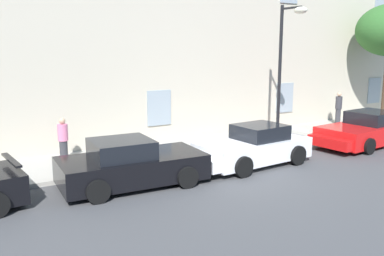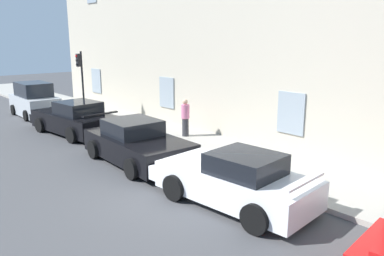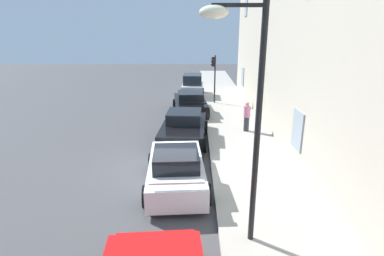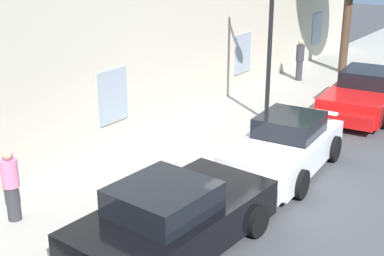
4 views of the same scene
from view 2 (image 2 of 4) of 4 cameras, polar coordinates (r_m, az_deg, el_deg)
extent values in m
plane|color=#444447|center=(10.82, -1.46, -9.59)|extent=(80.00, 80.00, 0.00)
cube|color=#A8A399|center=(13.16, 10.19, -5.26)|extent=(60.00, 3.28, 0.14)
cube|color=#8C99A3|center=(24.90, -14.05, 6.83)|extent=(1.10, 0.06, 1.50)
cube|color=#8C99A3|center=(18.91, -3.78, 5.29)|extent=(1.10, 0.06, 1.50)
cube|color=#8C99A3|center=(14.05, 14.52, 2.15)|extent=(1.10, 0.06, 1.50)
cube|color=black|center=(18.02, -17.03, 0.94)|extent=(4.60, 2.35, 0.77)
cube|color=black|center=(17.61, -16.62, 2.89)|extent=(1.92, 1.71, 0.55)
cube|color=black|center=(19.72, -19.90, 1.47)|extent=(1.50, 1.90, 0.42)
cube|color=black|center=(16.19, -13.50, 2.01)|extent=(0.32, 1.66, 0.06)
cylinder|color=black|center=(18.82, -21.66, 0.43)|extent=(0.69, 0.30, 0.67)
cylinder|color=black|center=(19.70, -16.60, 1.36)|extent=(0.69, 0.30, 0.67)
cylinder|color=black|center=(16.43, -17.44, -0.99)|extent=(0.69, 0.30, 0.67)
cylinder|color=black|center=(17.43, -11.94, 0.13)|extent=(0.69, 0.30, 0.67)
cube|color=black|center=(13.36, -8.05, -2.80)|extent=(4.44, 2.26, 0.76)
cube|color=black|center=(13.47, -8.85, 0.12)|extent=(1.82, 1.72, 0.52)
cube|color=black|center=(11.85, -3.28, -5.26)|extent=(1.40, 1.94, 0.42)
cylinder|color=black|center=(12.89, -1.04, -4.23)|extent=(0.67, 0.27, 0.66)
cylinder|color=black|center=(11.82, -8.91, -6.02)|extent=(0.67, 0.27, 0.66)
cylinder|color=black|center=(15.03, -7.33, -1.80)|extent=(0.67, 0.27, 0.66)
cylinder|color=black|center=(14.12, -14.39, -3.09)|extent=(0.67, 0.27, 0.66)
cube|color=white|center=(9.99, 6.43, -8.26)|extent=(4.27, 2.14, 0.72)
cube|color=black|center=(9.61, 7.99, -5.29)|extent=(1.76, 1.59, 0.51)
cube|color=white|center=(11.15, -1.06, -6.35)|extent=(1.36, 1.79, 0.39)
cube|color=white|center=(8.84, 16.43, -7.65)|extent=(0.27, 1.58, 0.06)
cylinder|color=black|center=(10.23, -2.61, -8.86)|extent=(0.72, 0.29, 0.70)
cylinder|color=black|center=(11.49, 4.15, -6.36)|extent=(0.72, 0.29, 0.70)
cylinder|color=black|center=(8.70, 9.43, -13.18)|extent=(0.72, 0.29, 0.70)
cylinder|color=black|center=(10.15, 15.49, -9.53)|extent=(0.72, 0.29, 0.70)
cube|color=#B2B7BC|center=(22.86, -22.38, 3.15)|extent=(3.67, 1.72, 1.03)
cube|color=#1E232B|center=(22.74, -22.57, 5.35)|extent=(2.21, 1.49, 0.75)
cylinder|color=black|center=(22.17, -19.40, 2.30)|extent=(0.58, 0.21, 0.57)
cylinder|color=black|center=(21.65, -23.44, 1.71)|extent=(0.58, 0.21, 0.57)
cylinder|color=black|center=(24.19, -21.30, 3.00)|extent=(0.58, 0.21, 0.57)
cylinder|color=black|center=(23.72, -25.03, 2.47)|extent=(0.58, 0.21, 0.57)
cylinder|color=black|center=(20.88, -15.96, 6.25)|extent=(0.10, 0.10, 3.42)
cube|color=black|center=(20.72, -16.53, 9.66)|extent=(0.22, 0.20, 0.66)
sphere|color=red|center=(20.66, -16.85, 10.22)|extent=(0.12, 0.12, 0.12)
sphere|color=black|center=(20.67, -16.81, 9.64)|extent=(0.12, 0.12, 0.12)
sphere|color=black|center=(20.69, -16.77, 9.06)|extent=(0.12, 0.12, 0.12)
cylinder|color=#333338|center=(16.24, -0.99, 0.13)|extent=(0.39, 0.39, 0.76)
cylinder|color=pink|center=(16.10, -1.00, 2.47)|extent=(0.49, 0.49, 0.59)
sphere|color=tan|center=(16.02, -1.01, 3.92)|extent=(0.22, 0.22, 0.22)
camera|label=1|loc=(15.97, -58.09, 6.81)|focal=38.98mm
camera|label=3|loc=(8.46, 74.75, 10.53)|focal=28.68mm
camera|label=4|loc=(18.10, -38.18, 15.28)|focal=49.98mm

